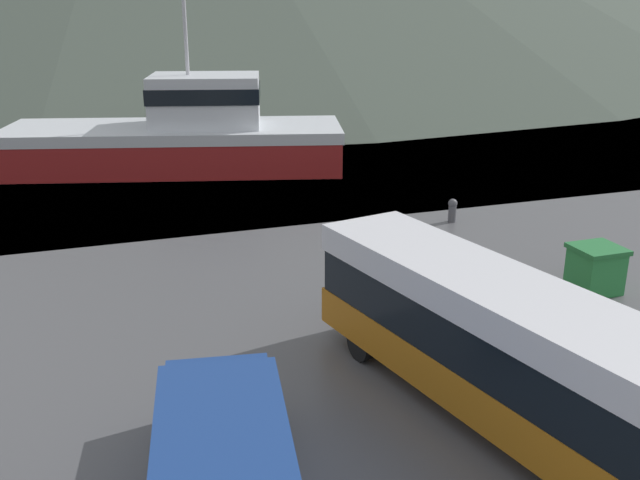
# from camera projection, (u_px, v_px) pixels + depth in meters

# --- Properties ---
(water_surface) EXTENTS (240.00, 240.00, 0.00)m
(water_surface) POSITION_uv_depth(u_px,v_px,m) (127.00, 45.00, 137.44)
(water_surface) COLOR slate
(water_surface) RESTS_ON ground
(tour_bus) EXTENTS (4.74, 11.80, 3.23)m
(tour_bus) POSITION_uv_depth(u_px,v_px,m) (509.00, 349.00, 15.12)
(tour_bus) COLOR #B26614
(tour_bus) RESTS_ON ground
(delivery_van) EXTENTS (3.20, 6.63, 2.37)m
(delivery_van) POSITION_uv_depth(u_px,v_px,m) (223.00, 463.00, 12.34)
(delivery_van) COLOR navy
(delivery_van) RESTS_ON ground
(fishing_boat) EXTENTS (18.74, 10.24, 9.18)m
(fishing_boat) POSITION_uv_depth(u_px,v_px,m) (181.00, 135.00, 38.29)
(fishing_boat) COLOR maroon
(fishing_boat) RESTS_ON water_surface
(storage_bin) EXTENTS (1.48, 1.42, 1.50)m
(storage_bin) POSITION_uv_depth(u_px,v_px,m) (595.00, 269.00, 22.50)
(storage_bin) COLOR #287F3D
(storage_bin) RESTS_ON ground
(mooring_bollard) EXTENTS (0.38, 0.38, 0.99)m
(mooring_bollard) POSITION_uv_depth(u_px,v_px,m) (452.00, 209.00, 29.55)
(mooring_bollard) COLOR #4C4C51
(mooring_bollard) RESTS_ON ground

